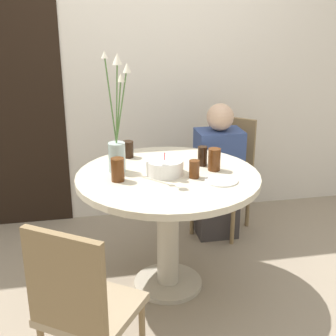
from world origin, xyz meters
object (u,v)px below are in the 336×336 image
Objects in this scene: chair_right_flank at (226,169)px; birthday_cake at (165,167)px; drink_glass_0 at (214,159)px; drink_glass_4 at (128,149)px; person_guest at (218,176)px; drink_glass_3 at (118,170)px; drink_glass_2 at (202,156)px; side_plate at (221,181)px; chair_far_back at (81,303)px; drink_glass_1 at (194,169)px; flower_vase at (117,139)px.

birthday_cake is at bearing -91.26° from chair_right_flank.
drink_glass_0 is 1.26× the size of drink_glass_4.
birthday_cake is 0.21× the size of person_guest.
drink_glass_0 and drink_glass_3 have the same top height.
drink_glass_0 is at bearing -63.63° from drink_glass_2.
birthday_cake is 1.17× the size of side_plate.
drink_glass_0 reaches higher than drink_glass_4.
chair_far_back is 1.01m from birthday_cake.
chair_far_back is 1.04m from drink_glass_1.
drink_glass_3 is at bearing -99.77° from chair_right_flank.
flower_vase is at bearing 162.92° from birthday_cake.
flower_vase reaches higher than drink_glass_0.
flower_vase is 5.26× the size of drink_glass_0.
drink_glass_2 is (-0.37, -0.63, 0.34)m from chair_right_flank.
flower_vase is at bearing -146.72° from person_guest.
birthday_cake is 0.87m from person_guest.
drink_glass_2 is (-0.05, 0.10, -0.01)m from drink_glass_0.
drink_glass_0 is at bearing 33.55° from drink_glass_1.
flower_vase is at bearing -104.71° from chair_right_flank.
chair_right_flank is at bearing 40.67° from drink_glass_3.
drink_glass_3 reaches higher than chair_far_back.
flower_vase reaches higher than chair_right_flank.
drink_glass_4 is (0.09, 0.27, -0.16)m from flower_vase.
birthday_cake is 0.33m from flower_vase.
drink_glass_0 is (0.31, 0.01, 0.02)m from birthday_cake.
drink_glass_3 is at bearing -173.95° from drink_glass_0.
drink_glass_1 is at bearing -146.45° from drink_glass_0.
chair_right_flank is at bearing 24.86° from drink_glass_4.
birthday_cake is at bearing -158.60° from drink_glass_2.
drink_glass_3 is at bearing 175.25° from drink_glass_1.
drink_glass_2 is 0.12× the size of person_guest.
chair_right_flank is at bearing 66.07° from drink_glass_0.
drink_glass_4 is at bearing 150.22° from drink_glass_2.
drink_glass_2 is at bearing 116.37° from drink_glass_0.
chair_far_back is 1.21m from drink_glass_0.
chair_far_back is at bearing -136.12° from drink_glass_0.
person_guest is (0.22, 0.60, -0.35)m from drink_glass_0.
chair_far_back is 6.51× the size of drink_glass_0.
side_plate is 0.29m from drink_glass_2.
side_plate is at bearing -108.50° from chair_far_back.
birthday_cake is at bearing 11.37° from drink_glass_3.
chair_far_back is 3.97× the size of birthday_cake.
person_guest is (0.27, 0.50, -0.34)m from drink_glass_2.
drink_glass_3 is at bearing -73.42° from chair_far_back.
drink_glass_4 reaches higher than drink_glass_1.
birthday_cake is at bearing -178.97° from drink_glass_0.
flower_vase reaches higher than side_plate.
drink_glass_0 is 1.29× the size of drink_glass_1.
drink_glass_3 reaches higher than drink_glass_1.
flower_vase is 6.64× the size of drink_glass_4.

